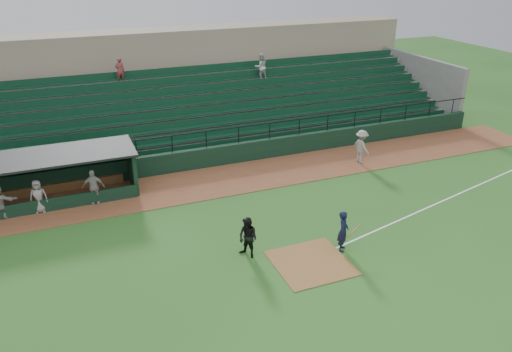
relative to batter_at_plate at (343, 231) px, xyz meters
name	(u,v)px	position (x,y,z in m)	size (l,w,h in m)	color
ground	(300,251)	(-1.69, 0.59, -0.92)	(90.00, 90.00, 0.00)	#265A1D
warning_track	(236,178)	(-1.69, 8.59, -0.90)	(40.00, 4.00, 0.03)	brown
home_plate_dirt	(311,263)	(-1.69, -0.41, -0.90)	(3.00, 3.00, 0.03)	brown
foul_line	(432,206)	(6.31, 1.79, -0.91)	(18.00, 0.09, 0.01)	white
stadium_structure	(193,100)	(-1.69, 17.05, 1.39)	(38.00, 13.08, 6.40)	black
dugout	(45,173)	(-11.44, 10.15, 0.42)	(8.90, 3.20, 2.42)	black
batter_at_plate	(343,231)	(0.00, 0.00, 0.00)	(1.17, 0.80, 1.83)	black
umpire	(248,238)	(-3.90, 1.04, -0.02)	(0.87, 0.68, 1.79)	black
runner	(361,146)	(6.03, 7.93, 0.12)	(1.30, 0.75, 2.01)	gray
dugout_player_a	(93,187)	(-9.31, 8.33, 0.03)	(1.07, 0.45, 1.83)	#A19C97
dugout_player_b	(38,196)	(-11.87, 8.44, -0.05)	(0.81, 0.53, 1.67)	gray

